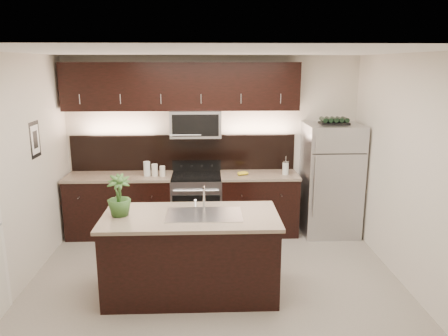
# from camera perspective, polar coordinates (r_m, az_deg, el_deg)

# --- Properties ---
(ground) EXTENTS (4.50, 4.50, 0.00)m
(ground) POSITION_cam_1_polar(r_m,az_deg,el_deg) (5.39, -1.16, -15.08)
(ground) COLOR gray
(ground) RESTS_ON ground
(room_walls) EXTENTS (4.52, 4.02, 2.71)m
(room_walls) POSITION_cam_1_polar(r_m,az_deg,el_deg) (4.78, -2.58, 2.82)
(room_walls) COLOR beige
(room_walls) RESTS_ON ground
(counter_run) EXTENTS (3.51, 0.65, 0.94)m
(counter_run) POSITION_cam_1_polar(r_m,az_deg,el_deg) (6.77, -5.32, -4.71)
(counter_run) COLOR black
(counter_run) RESTS_ON ground
(upper_fixtures) EXTENTS (3.49, 0.40, 1.66)m
(upper_fixtures) POSITION_cam_1_polar(r_m,az_deg,el_deg) (6.60, -5.34, 9.61)
(upper_fixtures) COLOR black
(upper_fixtures) RESTS_ON counter_run
(island) EXTENTS (1.96, 0.96, 0.94)m
(island) POSITION_cam_1_polar(r_m,az_deg,el_deg) (5.06, -4.30, -11.14)
(island) COLOR black
(island) RESTS_ON ground
(sink_faucet) EXTENTS (0.84, 0.50, 0.28)m
(sink_faucet) POSITION_cam_1_polar(r_m,az_deg,el_deg) (4.89, -2.63, -5.92)
(sink_faucet) COLOR silver
(sink_faucet) RESTS_ON island
(refrigerator) EXTENTS (0.82, 0.74, 1.70)m
(refrigerator) POSITION_cam_1_polar(r_m,az_deg,el_deg) (6.86, 13.76, -1.49)
(refrigerator) COLOR #B2B2B7
(refrigerator) RESTS_ON ground
(wine_rack) EXTENTS (0.42, 0.26, 0.10)m
(wine_rack) POSITION_cam_1_polar(r_m,az_deg,el_deg) (6.69, 14.19, 5.97)
(wine_rack) COLOR black
(wine_rack) RESTS_ON refrigerator
(plant) EXTENTS (0.31, 0.31, 0.46)m
(plant) POSITION_cam_1_polar(r_m,az_deg,el_deg) (4.93, -13.57, -3.52)
(plant) COLOR #315823
(plant) RESTS_ON island
(canisters) EXTENTS (0.32, 0.12, 0.22)m
(canisters) POSITION_cam_1_polar(r_m,az_deg,el_deg) (6.60, -9.28, -0.21)
(canisters) COLOR silver
(canisters) RESTS_ON counter_run
(french_press) EXTENTS (0.10, 0.10, 0.28)m
(french_press) POSITION_cam_1_polar(r_m,az_deg,el_deg) (6.66, 8.03, 0.03)
(french_press) COLOR silver
(french_press) RESTS_ON counter_run
(bananas) EXTENTS (0.22, 0.20, 0.06)m
(bananas) POSITION_cam_1_polar(r_m,az_deg,el_deg) (6.57, 2.00, -0.73)
(bananas) COLOR gold
(bananas) RESTS_ON counter_run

